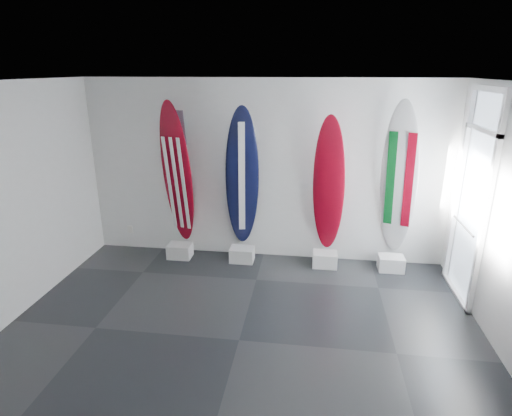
# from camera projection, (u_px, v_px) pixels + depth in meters

# --- Properties ---
(floor) EXTENTS (6.00, 6.00, 0.00)m
(floor) POSITION_uv_depth(u_px,v_px,m) (239.00, 340.00, 5.08)
(floor) COLOR black
(floor) RESTS_ON ground
(ceiling) EXTENTS (6.00, 6.00, 0.00)m
(ceiling) POSITION_uv_depth(u_px,v_px,m) (235.00, 83.00, 4.12)
(ceiling) COLOR white
(ceiling) RESTS_ON wall_back
(wall_back) EXTENTS (6.00, 0.00, 6.00)m
(wall_back) POSITION_uv_depth(u_px,v_px,m) (264.00, 172.00, 6.95)
(wall_back) COLOR silver
(wall_back) RESTS_ON ground
(wall_front) EXTENTS (6.00, 0.00, 6.00)m
(wall_front) POSITION_uv_depth(u_px,v_px,m) (154.00, 388.00, 2.25)
(wall_front) COLOR silver
(wall_front) RESTS_ON ground
(display_block_usa) EXTENTS (0.40, 0.30, 0.24)m
(display_block_usa) POSITION_uv_depth(u_px,v_px,m) (180.00, 251.00, 7.27)
(display_block_usa) COLOR silver
(display_block_usa) RESTS_ON floor
(surfboard_usa) EXTENTS (0.64, 0.52, 2.45)m
(surfboard_usa) POSITION_uv_depth(u_px,v_px,m) (177.00, 174.00, 6.94)
(surfboard_usa) COLOR maroon
(surfboard_usa) RESTS_ON display_block_usa
(display_block_navy) EXTENTS (0.40, 0.30, 0.24)m
(display_block_navy) POSITION_uv_depth(u_px,v_px,m) (242.00, 254.00, 7.13)
(display_block_navy) COLOR silver
(display_block_navy) RESTS_ON floor
(surfboard_navy) EXTENTS (0.62, 0.55, 2.38)m
(surfboard_navy) POSITION_uv_depth(u_px,v_px,m) (242.00, 179.00, 6.81)
(surfboard_navy) COLOR black
(surfboard_navy) RESTS_ON display_block_navy
(display_block_swiss) EXTENTS (0.40, 0.30, 0.24)m
(display_block_swiss) POSITION_uv_depth(u_px,v_px,m) (325.00, 259.00, 6.95)
(display_block_swiss) COLOR silver
(display_block_swiss) RESTS_ON floor
(surfboard_swiss) EXTENTS (0.57, 0.43, 2.26)m
(surfboard_swiss) POSITION_uv_depth(u_px,v_px,m) (329.00, 185.00, 6.65)
(surfboard_swiss) COLOR maroon
(surfboard_swiss) RESTS_ON display_block_swiss
(display_block_italy) EXTENTS (0.40, 0.30, 0.24)m
(display_block_italy) POSITION_uv_depth(u_px,v_px,m) (391.00, 263.00, 6.81)
(display_block_italy) COLOR silver
(display_block_italy) RESTS_ON floor
(surfboard_italy) EXTENTS (0.69, 0.61, 2.50)m
(surfboard_italy) POSITION_uv_depth(u_px,v_px,m) (399.00, 180.00, 6.47)
(surfboard_italy) COLOR silver
(surfboard_italy) RESTS_ON display_block_italy
(wall_outlet) EXTENTS (0.09, 0.02, 0.13)m
(wall_outlet) POSITION_uv_depth(u_px,v_px,m) (130.00, 229.00, 7.61)
(wall_outlet) COLOR silver
(wall_outlet) RESTS_ON wall_back
(glass_door) EXTENTS (0.12, 1.16, 2.85)m
(glass_door) POSITION_uv_depth(u_px,v_px,m) (472.00, 200.00, 5.69)
(glass_door) COLOR white
(glass_door) RESTS_ON floor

